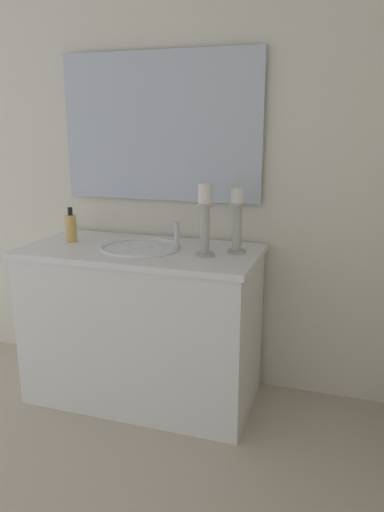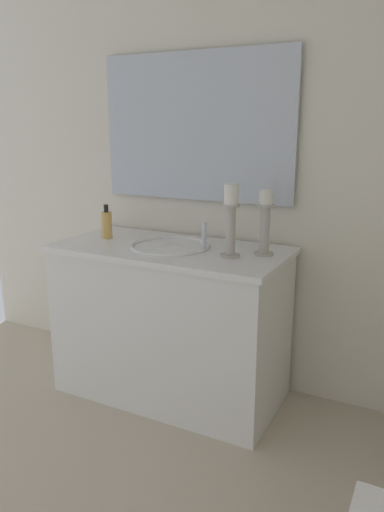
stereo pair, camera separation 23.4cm
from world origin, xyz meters
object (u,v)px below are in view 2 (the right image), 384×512
Objects in this scene: mirror at (195,127)px; candle_holder_tall at (265,221)px; vanity_cabinet at (171,322)px; soap_bottle at (107,224)px; candle_holder_short at (231,218)px; sink_basin at (170,254)px.

candle_holder_tall is at bearing 65.40° from mirror.
mirror is at bearing 179.99° from vanity_cabinet.
soap_bottle is (0.26, -0.40, -0.50)m from mirror.
soap_bottle is (0.05, -0.86, -0.09)m from candle_holder_tall.
candle_holder_short is at bearing 83.72° from vanity_cabinet.
vanity_cabinet is 1.01m from mirror.
vanity_cabinet is 0.36m from sink_basin.
mirror is at bearing 123.49° from soap_bottle.
vanity_cabinet is 6.54× the size of soap_bottle.
soap_bottle reaches higher than vanity_cabinet.
sink_basin is at bearing -82.06° from candle_holder_tall.
soap_bottle is at bearing -56.51° from mirror.
sink_basin is 1.32× the size of candle_holder_tall.
soap_bottle is (-0.02, -0.40, 0.11)m from sink_basin.
soap_bottle is (-0.06, -0.74, -0.10)m from candle_holder_short.
vanity_cabinet is 3.52× the size of candle_holder_short.
vanity_cabinet is at bearing -96.28° from candle_holder_short.
mirror is 0.61m from candle_holder_short.
candle_holder_tall reaches higher than vanity_cabinet.
soap_bottle is at bearing -92.64° from sink_basin.
mirror is at bearing -132.94° from candle_holder_short.
mirror is at bearing -114.60° from candle_holder_tall.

